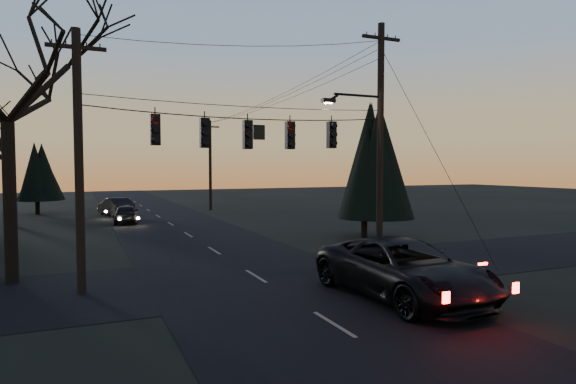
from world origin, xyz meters
name	(u,v)px	position (x,y,z in m)	size (l,w,h in m)	color
main_road	(196,239)	(0.00, 20.00, 0.01)	(8.00, 120.00, 0.02)	black
cross_road	(256,276)	(0.00, 10.00, 0.01)	(60.00, 7.00, 0.02)	black
utility_pole_right	(379,265)	(5.50, 10.00, 0.00)	(5.00, 0.30, 10.00)	black
utility_pole_left	(82,293)	(-6.00, 10.00, 0.00)	(1.80, 0.30, 8.50)	black
utility_pole_far_r	(211,210)	(5.50, 38.00, 0.00)	(1.80, 0.30, 8.50)	black
utility_pole_far_l	(79,208)	(-6.00, 46.00, 0.00)	(0.30, 0.30, 8.00)	black
span_signal_assembly	(249,133)	(-0.24, 10.00, 5.34)	(11.50, 0.44, 1.47)	black
bare_tree_left	(5,56)	(-8.24, 12.49, 7.93)	(8.83, 8.83, 11.35)	black
evergreen_right	(365,164)	(8.98, 16.58, 4.25)	(4.48, 4.48, 7.32)	black
bare_tree_dist	(10,138)	(-10.27, 31.43, 6.13)	(7.76, 7.76, 8.77)	black
evergreen_dist	(37,176)	(-9.31, 39.98, 3.33)	(3.42, 3.42, 5.47)	black
suv_near	(403,270)	(3.20, 5.33, 0.91)	(3.02, 6.54, 1.82)	black
sedan_oncoming_a	(126,214)	(-2.88, 29.87, 0.69)	(1.62, 4.02, 1.37)	black
sedan_oncoming_b	(116,207)	(-3.20, 35.82, 0.76)	(1.60, 4.60, 1.51)	black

